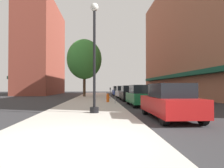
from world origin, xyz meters
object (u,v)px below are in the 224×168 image
object	(u,v)px
car_red	(169,102)
car_blue	(118,91)
car_green	(141,96)
lamppost	(94,55)
car_white	(123,92)
car_black	(129,93)
parking_meter_near	(110,92)
parking_meter_far	(115,94)
tree_near	(84,59)
fire_hydrant	(108,98)

from	to	relation	value
car_red	car_blue	size ratio (longest dim) A/B	1.00
car_red	car_green	distance (m)	6.40
lamppost	car_white	bearing A→B (deg)	78.22
lamppost	car_red	bearing A→B (deg)	-23.93
car_black	car_white	xyz separation A→B (m)	(0.00, 6.17, 0.00)
car_green	car_black	bearing A→B (deg)	92.20
parking_meter_near	car_green	xyz separation A→B (m)	(1.95, -8.08, -0.14)
lamppost	car_white	size ratio (longest dim) A/B	1.37
parking_meter_far	car_green	xyz separation A→B (m)	(1.95, -0.97, -0.14)
parking_meter_far	car_black	bearing A→B (deg)	68.73
car_green	car_black	size ratio (longest dim) A/B	1.00
parking_meter_near	car_green	world-z (taller)	car_green
car_red	car_blue	distance (m)	25.57
parking_meter_far	tree_near	world-z (taller)	tree_near
lamppost	car_black	xyz separation A→B (m)	(3.54, 10.81, -2.39)
car_black	car_white	bearing A→B (deg)	89.98
lamppost	parking_meter_near	distance (m)	13.20
car_blue	parking_meter_far	bearing A→B (deg)	-96.73
lamppost	tree_near	world-z (taller)	tree_near
tree_near	car_red	world-z (taller)	tree_near
parking_meter_far	car_green	world-z (taller)	car_green
tree_near	car_black	distance (m)	10.74
fire_hydrant	tree_near	distance (m)	12.60
tree_near	car_green	bearing A→B (deg)	-68.60
lamppost	fire_hydrant	world-z (taller)	lamppost
lamppost	parking_meter_far	xyz separation A→B (m)	(1.59, 5.80, -2.25)
car_green	fire_hydrant	bearing A→B (deg)	134.14
fire_hydrant	tree_near	size ratio (longest dim) A/B	0.09
parking_meter_near	fire_hydrant	bearing A→B (deg)	-95.66
fire_hydrant	parking_meter_near	size ratio (longest dim) A/B	0.60
fire_hydrant	car_black	xyz separation A→B (m)	(2.48, 3.22, 0.29)
car_black	tree_near	bearing A→B (deg)	124.48
car_white	parking_meter_near	bearing A→B (deg)	-116.21
car_black	fire_hydrant	bearing A→B (deg)	-127.58
lamppost	car_red	size ratio (longest dim) A/B	1.37
parking_meter_near	car_red	distance (m)	14.61
tree_near	car_red	xyz separation A→B (m)	(5.45, -20.31, -4.78)
parking_meter_near	car_green	distance (m)	8.32
lamppost	car_green	bearing A→B (deg)	53.74
lamppost	parking_meter_far	world-z (taller)	lamppost
car_blue	fire_hydrant	bearing A→B (deg)	-99.20
car_red	car_white	xyz separation A→B (m)	(0.00, 18.54, 0.00)
car_red	car_blue	world-z (taller)	same
parking_meter_near	parking_meter_far	distance (m)	7.11
car_red	car_white	world-z (taller)	same
lamppost	car_black	bearing A→B (deg)	71.86
parking_meter_near	car_white	size ratio (longest dim) A/B	0.30
parking_meter_near	lamppost	bearing A→B (deg)	-97.03
parking_meter_near	car_blue	size ratio (longest dim) A/B	0.30
lamppost	car_black	size ratio (longest dim) A/B	1.37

